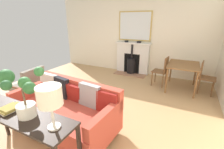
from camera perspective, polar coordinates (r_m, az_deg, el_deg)
ground_plane at (r=3.75m, az=-9.18°, el=-10.93°), size 5.69×5.76×0.01m
wall_left at (r=5.80m, az=6.89°, el=14.70°), size 0.12×5.76×2.81m
fireplace at (r=5.71m, az=7.54°, el=5.41°), size 0.56×1.27×1.13m
mirror_over_mantel at (r=5.64m, az=8.45°, el=17.34°), size 0.04×1.17×0.98m
mantel_bowl_near at (r=5.68m, az=5.37°, el=12.19°), size 0.14×0.14×0.05m
mantel_bowl_far at (r=5.53m, az=9.98°, el=11.79°), size 0.15×0.15×0.05m
sofa at (r=2.94m, az=-16.51°, el=-12.30°), size 1.06×1.95×0.86m
ottoman at (r=3.76m, az=-9.52°, el=-6.61°), size 0.67×0.72×0.39m
armchair_accent at (r=4.13m, az=-28.23°, el=-2.73°), size 0.73×0.65×0.85m
console_table at (r=2.36m, az=-30.88°, el=-14.08°), size 0.41×1.62×0.77m
table_lamp_far_end at (r=1.70m, az=-22.10°, el=-7.79°), size 0.25×0.25×0.49m
potted_plant at (r=2.10m, az=-30.69°, el=-5.28°), size 0.45×0.53×0.60m
book_stack at (r=2.43m, az=-33.39°, el=-10.44°), size 0.28×0.19×0.06m
dining_table at (r=4.68m, az=24.93°, el=2.33°), size 1.05×0.79×0.74m
dining_chair_near_fireplace at (r=4.73m, az=18.32°, el=1.85°), size 0.45×0.45×0.89m
dining_chair_by_back_wall at (r=4.75m, az=31.08°, el=-0.17°), size 0.45×0.45×0.86m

